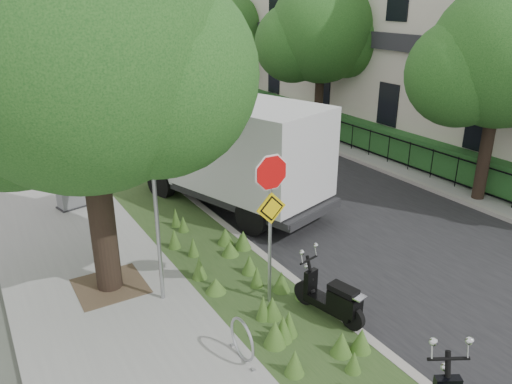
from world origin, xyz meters
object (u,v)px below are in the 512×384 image
utility_cabinet (70,190)px  box_truck (235,149)px  sign_assembly (271,200)px  scooter_near (336,302)px

utility_cabinet → box_truck: bearing=-27.1°
sign_assembly → box_truck: sign_assembly is taller
sign_assembly → scooter_near: sign_assembly is taller
scooter_near → box_truck: (1.15, 6.02, 1.27)m
scooter_near → box_truck: size_ratio=0.25×
scooter_near → box_truck: box_truck is taller
sign_assembly → scooter_near: size_ratio=1.99×
box_truck → utility_cabinet: size_ratio=5.99×
utility_cabinet → scooter_near: bearing=-69.3°
sign_assembly → utility_cabinet: 7.61m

